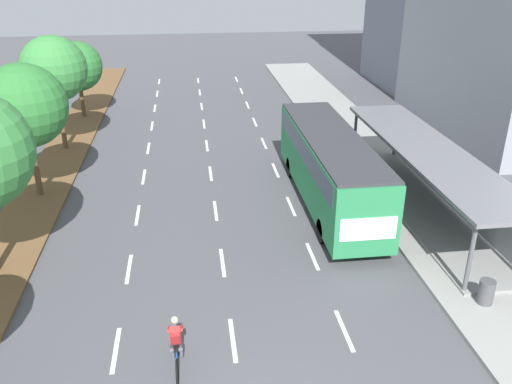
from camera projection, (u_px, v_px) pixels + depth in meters
The scene contains 12 objects.
median_strip at pixel (58, 165), 29.33m from camera, with size 2.60×52.00×0.12m, color brown.
sidewalk_right at pixel (366, 150), 31.37m from camera, with size 4.50×52.00×0.15m, color gray.
lane_divider_left at pixel (144, 177), 27.92m from camera, with size 0.14×46.59×0.01m.
lane_divider_center at pixel (211, 173), 28.33m from camera, with size 0.14×46.59×0.01m.
lane_divider_right at pixel (276, 170), 28.74m from camera, with size 0.14×46.59×0.01m.
bus_shelter at pixel (431, 172), 23.60m from camera, with size 2.90×13.89×2.86m.
bus at pixel (330, 162), 24.16m from camera, with size 2.54×11.29×3.37m.
cyclist at pixel (176, 346), 14.84m from camera, with size 0.46×1.82×1.71m.
median_tree_third at pixel (25, 106), 23.86m from camera, with size 3.81×3.81×6.26m.
median_tree_fourth at pixel (54, 69), 29.75m from camera, with size 3.68×3.68×6.50m.
median_tree_fifth at pixel (78, 66), 36.25m from camera, with size 3.33×3.33×5.16m.
trash_bin at pixel (486, 292), 17.56m from camera, with size 0.52×0.52×0.85m, color #4C4C51.
Camera 1 is at (-0.95, -8.48, 10.86)m, focal length 37.41 mm.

